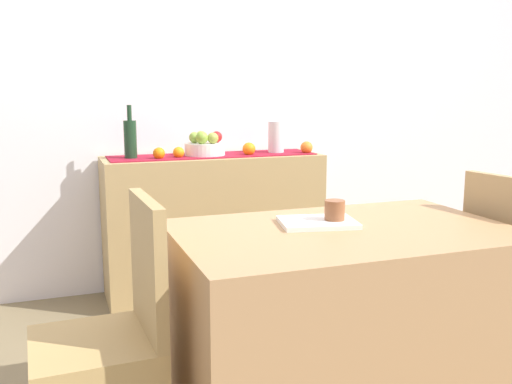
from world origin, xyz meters
TOP-DOWN VIEW (x-y plane):
  - ground_plane at (0.00, 0.00)m, footprint 6.40×6.40m
  - room_wall_rear at (0.00, 1.18)m, footprint 6.40×0.06m
  - sideboard_console at (-0.12, 0.92)m, footprint 1.30×0.42m
  - table_runner at (-0.12, 0.92)m, footprint 1.22×0.32m
  - fruit_bowl at (-0.17, 0.92)m, footprint 0.24×0.24m
  - apple_upper at (-0.23, 0.93)m, footprint 0.07×0.07m
  - apple_left at (-0.10, 0.93)m, footprint 0.07×0.07m
  - apple_center at (-0.14, 0.86)m, footprint 0.07×0.07m
  - apple_right at (-0.18, 0.97)m, footprint 0.07×0.07m
  - apple_rear at (-0.21, 0.86)m, footprint 0.07×0.07m
  - wine_bottle at (-0.61, 0.92)m, footprint 0.07×0.07m
  - ceramic_vase at (0.28, 0.92)m, footprint 0.10×0.10m
  - orange_loose_end at (-0.46, 0.85)m, footprint 0.07×0.07m
  - orange_loose_mid at (-0.34, 0.87)m, footprint 0.07×0.07m
  - orange_loose_near_bowl at (0.45, 0.84)m, footprint 0.08×0.08m
  - orange_loose_far at (0.08, 0.86)m, footprint 0.08×0.08m
  - dining_table at (-0.04, -0.56)m, footprint 1.23×0.78m
  - open_book at (-0.11, -0.47)m, footprint 0.32×0.26m
  - coffee_cup at (-0.05, -0.49)m, footprint 0.08×0.08m

SIDE VIEW (x-z plane):
  - ground_plane at x=0.00m, z-range -0.02..0.00m
  - dining_table at x=-0.04m, z-range 0.00..0.74m
  - sideboard_console at x=-0.12m, z-range 0.00..0.85m
  - open_book at x=-0.11m, z-range 0.74..0.76m
  - coffee_cup at x=-0.05m, z-range 0.74..0.83m
  - table_runner at x=-0.12m, z-range 0.85..0.86m
  - orange_loose_mid at x=-0.34m, z-range 0.85..0.92m
  - orange_loose_end at x=-0.46m, z-range 0.85..0.92m
  - orange_loose_near_bowl at x=0.45m, z-range 0.85..0.93m
  - orange_loose_far at x=0.08m, z-range 0.85..0.93m
  - fruit_bowl at x=-0.17m, z-range 0.86..0.93m
  - ceramic_vase at x=0.28m, z-range 0.85..1.05m
  - apple_center at x=-0.14m, z-range 0.93..1.00m
  - apple_upper at x=-0.23m, z-range 0.93..1.00m
  - apple_left at x=-0.10m, z-range 0.93..1.00m
  - apple_right at x=-0.18m, z-range 0.93..1.00m
  - apple_rear at x=-0.21m, z-range 0.93..1.00m
  - wine_bottle at x=-0.61m, z-range 0.82..1.12m
  - room_wall_rear at x=0.00m, z-range 0.00..2.70m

